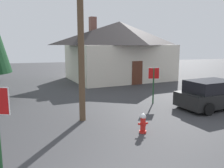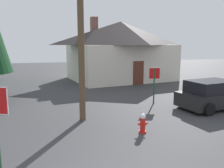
% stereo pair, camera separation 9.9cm
% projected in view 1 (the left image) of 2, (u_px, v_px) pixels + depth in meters
% --- Properties ---
extents(fire_hydrant, '(0.40, 0.34, 0.79)m').
position_uv_depth(fire_hydrant, '(143.00, 123.00, 9.48)').
color(fire_hydrant, red).
rests_on(fire_hydrant, ground).
extents(utility_pole, '(1.60, 0.28, 7.82)m').
position_uv_depth(utility_pole, '(81.00, 30.00, 10.40)').
color(utility_pole, brown).
rests_on(utility_pole, ground).
extents(stop_sign_far, '(0.64, 0.16, 2.11)m').
position_uv_depth(stop_sign_far, '(154.00, 78.00, 13.92)').
color(stop_sign_far, '#1E4C28').
rests_on(stop_sign_far, ground).
extents(house, '(10.74, 8.80, 5.94)m').
position_uv_depth(house, '(119.00, 50.00, 23.05)').
color(house, silver).
rests_on(house, ground).
extents(parked_car, '(4.31, 2.68, 1.54)m').
position_uv_depth(parked_car, '(212.00, 95.00, 13.10)').
color(parked_car, black).
rests_on(parked_car, ground).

